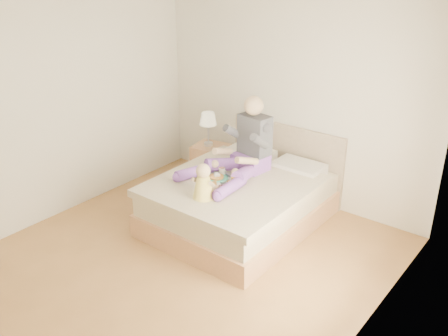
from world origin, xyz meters
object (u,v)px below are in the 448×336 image
Objects in this scene: nightstand at (211,164)px; baby at (204,184)px; bed at (243,198)px; adult at (243,151)px; tray at (221,180)px.

nightstand is 1.74m from baby.
adult is (-0.10, 0.11, 0.58)m from bed.
baby reaches higher than nightstand.
tray is (0.92, -0.92, 0.35)m from nightstand.
tray is (-0.03, -0.40, -0.25)m from adult.
baby reaches higher than tray.
nightstand is at bearing 148.76° from bed.
nightstand is 1.35m from tray.
nightstand is at bearing 149.99° from tray.
baby is at bearing -78.14° from adult.
adult is at bearing 84.50° from baby.
tray is at bearing 92.14° from baby.
bed is 0.45m from tray.
adult reaches higher than baby.
baby is (0.06, -0.82, -0.12)m from adult.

